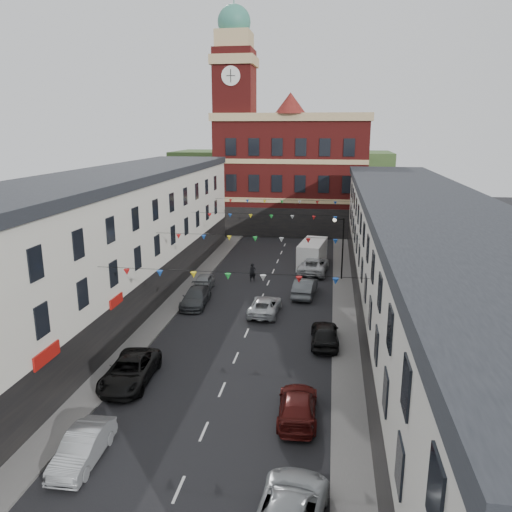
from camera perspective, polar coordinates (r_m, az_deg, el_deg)
The scene contains 21 objects.
ground at distance 35.72m, azimuth -1.09°, elevation -8.80°, with size 160.00×160.00×0.00m, color black.
pavement_left at distance 39.15m, azimuth -10.66°, elevation -6.81°, with size 1.80×64.00×0.15m, color #605E5B.
pavement_right at distance 37.11m, azimuth 10.11°, elevation -7.99°, with size 1.80×64.00×0.15m, color #605E5B.
terrace_left at distance 38.63m, azimuth -18.36°, elevation 0.60°, with size 8.40×56.00×10.70m.
terrace_right at distance 35.14m, azimuth 18.46°, elevation -1.57°, with size 8.40×56.00×9.70m.
civic_building at distance 70.78m, azimuth 4.18°, elevation 9.50°, with size 20.60×13.30×18.50m.
clock_tower at distance 68.64m, azimuth -2.40°, elevation 15.06°, with size 5.60×5.60×30.00m.
distant_hill at distance 95.29m, azimuth 2.91°, elevation 8.85°, with size 40.00×14.00×10.00m, color #305025.
street_lamp at distance 47.46m, azimuth 9.62°, elevation 1.80°, with size 1.10×0.36×6.00m.
car_left_b at distance 24.23m, azimuth -19.20°, elevation -19.96°, with size 1.45×4.16×1.37m, color #94989B.
car_left_c at distance 29.84m, azimuth -14.21°, elevation -12.59°, with size 2.43×5.27×1.46m, color black.
car_left_d at distance 41.16m, azimuth -6.91°, elevation -4.69°, with size 1.94×4.77×1.38m, color #3C4043.
car_left_e at distance 44.94m, azimuth -6.05°, elevation -3.05°, with size 1.58×3.93×1.34m, color gray.
car_right_b at distance 20.10m, azimuth 3.86°, elevation -27.09°, with size 2.42×5.24×1.46m, color #9CA0A4.
car_right_c at distance 25.94m, azimuth 4.78°, elevation -16.66°, with size 1.92×4.73×1.37m, color #4C110F.
car_right_d at distance 33.97m, azimuth 7.87°, elevation -8.79°, with size 1.82×4.51×1.54m, color black.
car_right_e at distance 43.28m, azimuth 5.61°, elevation -3.57°, with size 1.66×4.77×1.57m, color #515559.
car_right_f at distance 50.25m, azimuth 6.59°, elevation -1.03°, with size 2.67×5.80×1.61m, color silver.
moving_car at distance 39.09m, azimuth 1.03°, elevation -5.68°, with size 2.18×4.73×1.31m, color silver.
white_van at distance 52.66m, azimuth 6.46°, elevation 0.25°, with size 2.28×5.92×2.62m, color white.
pedestrian at distance 47.12m, azimuth -0.39°, elevation -1.89°, with size 0.63×0.42×1.74m, color black.
Camera 1 is at (5.65, -32.37, 14.01)m, focal length 35.00 mm.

